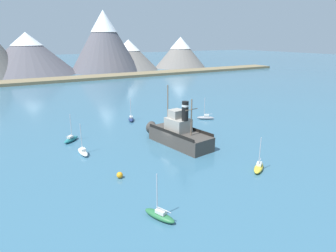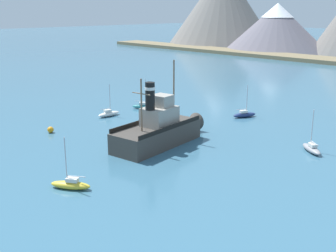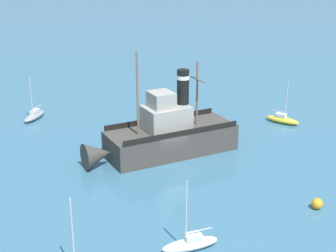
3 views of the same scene
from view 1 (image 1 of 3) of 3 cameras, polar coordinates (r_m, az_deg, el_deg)
ground_plane at (r=50.97m, az=0.27°, el=-3.78°), size 600.00×600.00×0.00m
shoreline_strip at (r=135.18m, az=-19.94°, el=8.30°), size 240.00×12.00×1.20m
old_tugboat at (r=51.28m, az=1.84°, el=-1.50°), size 6.17×14.75×9.90m
sailboat_navy at (r=66.63m, az=-7.05°, el=1.39°), size 2.43×3.94×4.90m
sailboat_grey at (r=67.74m, az=7.16°, el=1.64°), size 3.73×3.11×4.90m
sailboat_yellow at (r=43.64m, az=16.90°, el=-7.55°), size 3.76×3.05×4.90m
sailboat_green at (r=31.62m, az=-1.62°, el=-16.59°), size 2.39×3.94×4.90m
sailboat_white at (r=49.10m, az=-15.90°, el=-4.73°), size 1.17×3.82×4.90m
sailboat_teal at (r=55.66m, az=-17.99°, el=-2.38°), size 3.53×3.40×4.90m
mooring_buoy at (r=40.12m, az=-9.19°, el=-9.21°), size 0.83×0.83×0.83m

